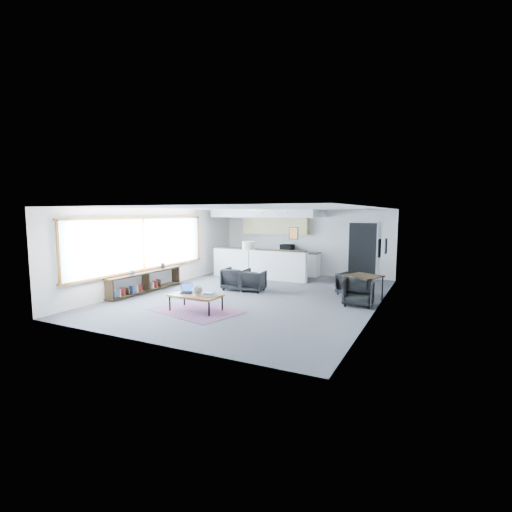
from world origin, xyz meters
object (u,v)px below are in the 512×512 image
at_px(laptop, 187,290).
at_px(armchair_left, 236,278).
at_px(ceramic_pot, 197,290).
at_px(dining_chair_near, 358,293).
at_px(floor_lamp, 249,247).
at_px(armchair_right, 253,280).
at_px(microwave, 287,247).
at_px(coffee_table, 196,296).
at_px(book_stack, 209,294).
at_px(dining_table, 363,278).
at_px(dining_chair_far, 351,285).

distance_m(laptop, armchair_left, 2.65).
distance_m(ceramic_pot, dining_chair_near, 4.25).
distance_m(floor_lamp, dining_chair_near, 4.16).
relative_size(armchair_left, armchair_right, 1.06).
height_order(armchair_right, microwave, microwave).
xyz_separation_m(coffee_table, floor_lamp, (-0.33, 3.49, 0.93)).
xyz_separation_m(laptop, book_stack, (0.73, -0.05, -0.03)).
bearing_deg(armchair_right, armchair_left, -3.94).
height_order(coffee_table, book_stack, book_stack).
relative_size(armchair_left, dining_table, 0.70).
xyz_separation_m(floor_lamp, dining_chair_far, (3.43, 0.16, -1.00)).
bearing_deg(dining_chair_near, armchair_left, 169.74).
bearing_deg(armchair_right, dining_chair_near, 167.02).
bearing_deg(armchair_left, dining_table, -179.64).
relative_size(armchair_left, microwave, 1.51).
height_order(coffee_table, dining_chair_far, dining_chair_far).
xyz_separation_m(dining_chair_near, dining_chair_far, (-0.46, 1.27, -0.03)).
bearing_deg(coffee_table, microwave, 90.75).
distance_m(armchair_left, microwave, 3.66).
height_order(laptop, ceramic_pot, ceramic_pot).
xyz_separation_m(laptop, floor_lamp, (0.03, 3.40, 0.83)).
distance_m(book_stack, dining_chair_far, 4.53).
bearing_deg(microwave, dining_chair_far, -35.91).
distance_m(book_stack, dining_chair_near, 3.96).
bearing_deg(dining_chair_near, dining_table, 84.98).
bearing_deg(floor_lamp, book_stack, -78.60).
distance_m(book_stack, microwave, 6.33).
height_order(book_stack, dining_chair_near, dining_chair_near).
bearing_deg(dining_chair_near, ceramic_pot, -150.55).
bearing_deg(ceramic_pot, coffee_table, 164.16).
bearing_deg(laptop, dining_chair_far, 21.30).
bearing_deg(coffee_table, ceramic_pot, -15.62).
xyz_separation_m(dining_table, dining_chair_far, (-0.46, 0.60, -0.34)).
distance_m(floor_lamp, dining_table, 3.97).
relative_size(ceramic_pot, armchair_right, 0.35).
bearing_deg(dining_table, book_stack, -136.66).
distance_m(armchair_right, dining_chair_near, 3.38).
xyz_separation_m(book_stack, dining_chair_near, (3.19, 2.34, -0.12)).
relative_size(book_stack, microwave, 0.59).
bearing_deg(dining_table, dining_chair_far, 127.50).
xyz_separation_m(floor_lamp, dining_table, (3.89, -0.44, -0.66)).
xyz_separation_m(coffee_table, book_stack, (0.37, 0.04, 0.07)).
relative_size(laptop, ceramic_pot, 1.50).
bearing_deg(ceramic_pot, armchair_left, 99.51).
height_order(ceramic_pot, microwave, microwave).
relative_size(laptop, armchair_left, 0.50).
xyz_separation_m(floor_lamp, dining_chair_near, (3.89, -1.11, -0.98)).
distance_m(laptop, dining_chair_near, 4.54).
bearing_deg(laptop, dining_chair_near, 5.76).
bearing_deg(dining_chair_near, floor_lamp, 159.04).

